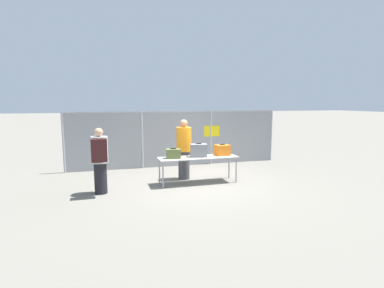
{
  "coord_description": "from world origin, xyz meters",
  "views": [
    {
      "loc": [
        -2.54,
        -7.92,
        2.31
      ],
      "look_at": [
        0.0,
        0.66,
        1.05
      ],
      "focal_mm": 28.0,
      "sensor_mm": 36.0,
      "label": 1
    }
  ],
  "objects_px": {
    "traveler_hooded": "(100,158)",
    "security_worker_near": "(184,149)",
    "suitcase_olive": "(173,154)",
    "inspection_table": "(198,159)",
    "suitcase_orange": "(222,150)",
    "utility_trailer": "(211,143)",
    "suitcase_grey": "(199,150)"
  },
  "relations": [
    {
      "from": "suitcase_orange",
      "to": "utility_trailer",
      "type": "xyz_separation_m",
      "value": [
        1.4,
        4.74,
        -0.48
      ]
    },
    {
      "from": "suitcase_olive",
      "to": "security_worker_near",
      "type": "distance_m",
      "value": 0.71
    },
    {
      "from": "traveler_hooded",
      "to": "security_worker_near",
      "type": "relative_size",
      "value": 0.93
    },
    {
      "from": "inspection_table",
      "to": "suitcase_orange",
      "type": "relative_size",
      "value": 5.42
    },
    {
      "from": "inspection_table",
      "to": "suitcase_olive",
      "type": "bearing_deg",
      "value": 178.39
    },
    {
      "from": "inspection_table",
      "to": "suitcase_orange",
      "type": "bearing_deg",
      "value": 5.81
    },
    {
      "from": "suitcase_orange",
      "to": "utility_trailer",
      "type": "relative_size",
      "value": 0.11
    },
    {
      "from": "suitcase_olive",
      "to": "traveler_hooded",
      "type": "height_order",
      "value": "traveler_hooded"
    },
    {
      "from": "inspection_table",
      "to": "traveler_hooded",
      "type": "bearing_deg",
      "value": -173.64
    },
    {
      "from": "suitcase_orange",
      "to": "traveler_hooded",
      "type": "relative_size",
      "value": 0.25
    },
    {
      "from": "suitcase_olive",
      "to": "traveler_hooded",
      "type": "relative_size",
      "value": 0.26
    },
    {
      "from": "suitcase_olive",
      "to": "traveler_hooded",
      "type": "xyz_separation_m",
      "value": [
        -1.95,
        -0.32,
        0.03
      ]
    },
    {
      "from": "suitcase_grey",
      "to": "suitcase_olive",
      "type": "bearing_deg",
      "value": -178.03
    },
    {
      "from": "security_worker_near",
      "to": "suitcase_olive",
      "type": "bearing_deg",
      "value": 58.6
    },
    {
      "from": "suitcase_orange",
      "to": "security_worker_near",
      "type": "relative_size",
      "value": 0.23
    },
    {
      "from": "suitcase_orange",
      "to": "security_worker_near",
      "type": "bearing_deg",
      "value": 154.79
    },
    {
      "from": "suitcase_olive",
      "to": "suitcase_orange",
      "type": "relative_size",
      "value": 1.06
    },
    {
      "from": "suitcase_olive",
      "to": "suitcase_grey",
      "type": "relative_size",
      "value": 0.87
    },
    {
      "from": "traveler_hooded",
      "to": "utility_trailer",
      "type": "bearing_deg",
      "value": 45.48
    },
    {
      "from": "inspection_table",
      "to": "suitcase_olive",
      "type": "xyz_separation_m",
      "value": [
        -0.72,
        0.02,
        0.19
      ]
    },
    {
      "from": "security_worker_near",
      "to": "suitcase_grey",
      "type": "bearing_deg",
      "value": 127.8
    },
    {
      "from": "suitcase_grey",
      "to": "traveler_hooded",
      "type": "height_order",
      "value": "traveler_hooded"
    },
    {
      "from": "suitcase_orange",
      "to": "traveler_hooded",
      "type": "bearing_deg",
      "value": -173.76
    },
    {
      "from": "suitcase_grey",
      "to": "security_worker_near",
      "type": "distance_m",
      "value": 0.6
    },
    {
      "from": "suitcase_grey",
      "to": "traveler_hooded",
      "type": "distance_m",
      "value": 2.72
    },
    {
      "from": "suitcase_olive",
      "to": "suitcase_grey",
      "type": "distance_m",
      "value": 0.75
    },
    {
      "from": "inspection_table",
      "to": "utility_trailer",
      "type": "distance_m",
      "value": 5.29
    },
    {
      "from": "suitcase_grey",
      "to": "utility_trailer",
      "type": "distance_m",
      "value": 5.26
    },
    {
      "from": "suitcase_grey",
      "to": "suitcase_orange",
      "type": "xyz_separation_m",
      "value": [
        0.74,
        0.03,
        -0.03
      ]
    },
    {
      "from": "inspection_table",
      "to": "utility_trailer",
      "type": "xyz_separation_m",
      "value": [
        2.17,
        4.82,
        -0.27
      ]
    },
    {
      "from": "suitcase_orange",
      "to": "utility_trailer",
      "type": "bearing_deg",
      "value": 73.52
    },
    {
      "from": "inspection_table",
      "to": "suitcase_orange",
      "type": "height_order",
      "value": "suitcase_orange"
    }
  ]
}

